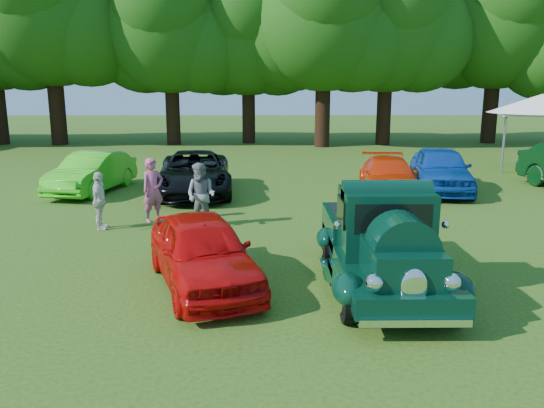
{
  "coord_description": "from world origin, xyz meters",
  "views": [
    {
      "loc": [
        -0.72,
        -9.1,
        3.55
      ],
      "look_at": [
        -0.6,
        1.98,
        1.1
      ],
      "focal_mm": 35.0,
      "sensor_mm": 36.0,
      "label": 1
    }
  ],
  "objects_px": {
    "back_car_black": "(194,173)",
    "canopy_tent": "(542,104)",
    "back_car_orange": "(389,176)",
    "spectator_pink": "(153,190)",
    "spectator_grey": "(201,195)",
    "hero_pickup": "(381,244)",
    "back_car_lime": "(92,173)",
    "red_convertible": "(202,251)",
    "spectator_white": "(99,201)",
    "back_car_blue": "(440,169)"
  },
  "relations": [
    {
      "from": "red_convertible",
      "to": "spectator_pink",
      "type": "relative_size",
      "value": 2.23
    },
    {
      "from": "back_car_orange",
      "to": "spectator_grey",
      "type": "height_order",
      "value": "spectator_grey"
    },
    {
      "from": "canopy_tent",
      "to": "back_car_orange",
      "type": "bearing_deg",
      "value": -145.58
    },
    {
      "from": "hero_pickup",
      "to": "red_convertible",
      "type": "height_order",
      "value": "hero_pickup"
    },
    {
      "from": "hero_pickup",
      "to": "back_car_lime",
      "type": "relative_size",
      "value": 1.12
    },
    {
      "from": "spectator_white",
      "to": "back_car_blue",
      "type": "bearing_deg",
      "value": -68.91
    },
    {
      "from": "back_car_blue",
      "to": "canopy_tent",
      "type": "distance_m",
      "value": 7.62
    },
    {
      "from": "back_car_black",
      "to": "canopy_tent",
      "type": "relative_size",
      "value": 0.9
    },
    {
      "from": "spectator_white",
      "to": "canopy_tent",
      "type": "bearing_deg",
      "value": -63.57
    },
    {
      "from": "red_convertible",
      "to": "back_car_black",
      "type": "relative_size",
      "value": 0.74
    },
    {
      "from": "spectator_white",
      "to": "spectator_pink",
      "type": "bearing_deg",
      "value": -60.23
    },
    {
      "from": "hero_pickup",
      "to": "back_car_blue",
      "type": "height_order",
      "value": "hero_pickup"
    },
    {
      "from": "spectator_pink",
      "to": "canopy_tent",
      "type": "bearing_deg",
      "value": -11.86
    },
    {
      "from": "back_car_lime",
      "to": "spectator_grey",
      "type": "height_order",
      "value": "spectator_grey"
    },
    {
      "from": "red_convertible",
      "to": "back_car_blue",
      "type": "bearing_deg",
      "value": 31.32
    },
    {
      "from": "back_car_black",
      "to": "back_car_blue",
      "type": "relative_size",
      "value": 1.14
    },
    {
      "from": "back_car_black",
      "to": "spectator_pink",
      "type": "bearing_deg",
      "value": -105.22
    },
    {
      "from": "back_car_blue",
      "to": "hero_pickup",
      "type": "bearing_deg",
      "value": -104.28
    },
    {
      "from": "back_car_blue",
      "to": "spectator_grey",
      "type": "xyz_separation_m",
      "value": [
        -7.69,
        -4.73,
        0.06
      ]
    },
    {
      "from": "back_car_black",
      "to": "back_car_orange",
      "type": "height_order",
      "value": "back_car_black"
    },
    {
      "from": "red_convertible",
      "to": "back_car_lime",
      "type": "relative_size",
      "value": 0.92
    },
    {
      "from": "red_convertible",
      "to": "back_car_orange",
      "type": "height_order",
      "value": "red_convertible"
    },
    {
      "from": "hero_pickup",
      "to": "red_convertible",
      "type": "relative_size",
      "value": 1.22
    },
    {
      "from": "spectator_grey",
      "to": "canopy_tent",
      "type": "distance_m",
      "value": 16.45
    },
    {
      "from": "hero_pickup",
      "to": "canopy_tent",
      "type": "xyz_separation_m",
      "value": [
        9.62,
        13.55,
        2.05
      ]
    },
    {
      "from": "back_car_black",
      "to": "back_car_lime",
      "type": "bearing_deg",
      "value": 168.6
    },
    {
      "from": "back_car_lime",
      "to": "back_car_blue",
      "type": "xyz_separation_m",
      "value": [
        12.0,
        0.01,
        0.09
      ]
    },
    {
      "from": "spectator_pink",
      "to": "spectator_white",
      "type": "bearing_deg",
      "value": 171.76
    },
    {
      "from": "hero_pickup",
      "to": "spectator_pink",
      "type": "bearing_deg",
      "value": 136.76
    },
    {
      "from": "red_convertible",
      "to": "spectator_pink",
      "type": "height_order",
      "value": "spectator_pink"
    },
    {
      "from": "spectator_grey",
      "to": "back_car_blue",
      "type": "bearing_deg",
      "value": 53.69
    },
    {
      "from": "hero_pickup",
      "to": "back_car_blue",
      "type": "distance_m",
      "value": 9.74
    },
    {
      "from": "back_car_orange",
      "to": "back_car_blue",
      "type": "bearing_deg",
      "value": 22.02
    },
    {
      "from": "back_car_black",
      "to": "spectator_pink",
      "type": "xyz_separation_m",
      "value": [
        -0.61,
        -3.76,
        0.14
      ]
    },
    {
      "from": "hero_pickup",
      "to": "back_car_lime",
      "type": "distance_m",
      "value": 12.0
    },
    {
      "from": "back_car_blue",
      "to": "canopy_tent",
      "type": "relative_size",
      "value": 0.79
    },
    {
      "from": "hero_pickup",
      "to": "spectator_grey",
      "type": "height_order",
      "value": "hero_pickup"
    },
    {
      "from": "spectator_grey",
      "to": "hero_pickup",
      "type": "bearing_deg",
      "value": -26.0
    },
    {
      "from": "back_car_lime",
      "to": "spectator_white",
      "type": "relative_size",
      "value": 2.8
    },
    {
      "from": "spectator_pink",
      "to": "back_car_lime",
      "type": "bearing_deg",
      "value": 83.2
    },
    {
      "from": "red_convertible",
      "to": "back_car_black",
      "type": "bearing_deg",
      "value": 78.73
    },
    {
      "from": "back_car_lime",
      "to": "back_car_orange",
      "type": "bearing_deg",
      "value": 7.7
    },
    {
      "from": "back_car_lime",
      "to": "red_convertible",
      "type": "bearing_deg",
      "value": -50.65
    },
    {
      "from": "red_convertible",
      "to": "canopy_tent",
      "type": "height_order",
      "value": "canopy_tent"
    },
    {
      "from": "spectator_pink",
      "to": "spectator_grey",
      "type": "bearing_deg",
      "value": -67.16
    },
    {
      "from": "back_car_black",
      "to": "canopy_tent",
      "type": "xyz_separation_m",
      "value": [
        14.12,
        4.99,
        2.13
      ]
    },
    {
      "from": "spectator_grey",
      "to": "spectator_pink",
      "type": "bearing_deg",
      "value": 177.52
    },
    {
      "from": "back_car_black",
      "to": "canopy_tent",
      "type": "bearing_deg",
      "value": 13.43
    },
    {
      "from": "hero_pickup",
      "to": "spectator_pink",
      "type": "height_order",
      "value": "hero_pickup"
    },
    {
      "from": "back_car_black",
      "to": "spectator_white",
      "type": "bearing_deg",
      "value": -117.49
    }
  ]
}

